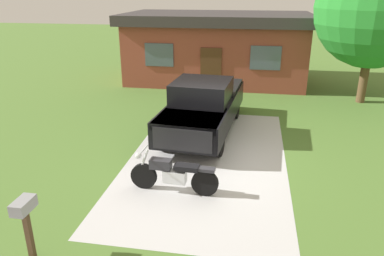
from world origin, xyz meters
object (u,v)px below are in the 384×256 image
Objects in this scene: neighbor_house at (217,47)px; pickup_truck at (205,105)px; mailbox at (25,214)px; shade_tree at (376,8)px; motorcycle at (173,174)px.

pickup_truck is at bearing -86.90° from neighbor_house.
pickup_truck is 7.38m from mailbox.
motorcycle is at bearing -126.28° from shade_tree.
pickup_truck is at bearing 87.44° from motorcycle.
shade_tree reaches higher than mailbox.
shade_tree is at bearing 53.72° from motorcycle.
mailbox reaches higher than motorcycle.
pickup_truck is 8.38m from shade_tree.
mailbox is 14.76m from shade_tree.
pickup_truck is at bearing -143.73° from shade_tree.
shade_tree is (6.31, 4.63, 3.00)m from pickup_truck.
neighbor_house is (-6.73, 3.18, -2.16)m from shade_tree.
pickup_truck is 7.86m from neighbor_house.
neighbor_house is at bearing 83.01° from mailbox.
shade_tree is 7.75m from neighbor_house.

